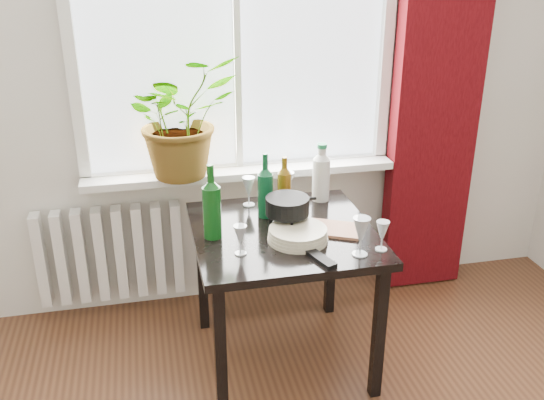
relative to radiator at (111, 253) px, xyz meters
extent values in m
cube|color=white|center=(0.75, 0.04, 1.22)|extent=(1.72, 0.08, 1.62)
cube|color=white|center=(0.75, -0.03, 0.44)|extent=(1.72, 0.20, 0.04)
cube|color=#380508|center=(1.87, -0.06, 0.92)|extent=(0.50, 0.12, 2.56)
cube|color=white|center=(0.00, 0.00, 0.00)|extent=(0.80, 0.10, 0.55)
cube|color=black|center=(0.85, -0.63, 0.34)|extent=(0.85, 0.85, 0.04)
cube|color=black|center=(0.48, -1.00, -0.03)|extent=(0.05, 0.05, 0.70)
cube|color=black|center=(0.48, -0.27, -0.03)|extent=(0.05, 0.05, 0.70)
cube|color=black|center=(1.21, -1.00, -0.03)|extent=(0.05, 0.05, 0.70)
cube|color=black|center=(1.21, -0.27, -0.03)|extent=(0.05, 0.05, 0.70)
imported|color=#41751F|center=(0.44, -0.07, 0.79)|extent=(0.72, 0.68, 0.64)
cylinder|color=beige|center=(0.89, -0.75, 0.39)|extent=(0.29, 0.29, 0.06)
cube|color=black|center=(0.94, -0.96, 0.37)|extent=(0.10, 0.18, 0.02)
cube|color=#A76A4B|center=(1.08, -0.68, 0.37)|extent=(0.32, 0.27, 0.01)
camera|label=1|loc=(0.24, -3.14, 1.63)|focal=40.00mm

